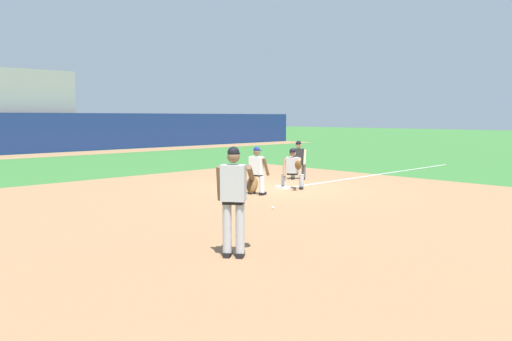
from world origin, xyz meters
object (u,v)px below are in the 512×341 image
object	(u,v)px
baseball	(273,208)
first_baseman	(293,167)
umpire	(298,158)
baserunner	(257,169)
pitcher	(235,195)
first_base_bag	(283,187)

from	to	relation	value
baseball	first_baseman	bearing A→B (deg)	33.57
umpire	baserunner	bearing A→B (deg)	-157.17
first_baseman	umpire	distance (m)	2.58
baseball	pitcher	bearing A→B (deg)	-144.37
first_base_bag	baserunner	size ratio (longest dim) A/B	0.26
first_base_bag	baserunner	bearing A→B (deg)	-168.54
baseball	umpire	world-z (taller)	umpire
baseball	baserunner	bearing A→B (deg)	55.46
baseball	umpire	distance (m)	6.23
baserunner	first_base_bag	bearing A→B (deg)	11.46
first_base_bag	pitcher	bearing A→B (deg)	-142.91
first_base_bag	pitcher	world-z (taller)	pitcher
baserunner	baseball	bearing A→B (deg)	-124.54
first_base_bag	baserunner	distance (m)	1.68
baseball	umpire	size ratio (longest dim) A/B	0.05
baserunner	umpire	size ratio (longest dim) A/B	1.00
baseball	first_base_bag	bearing A→B (deg)	38.85
first_baseman	umpire	size ratio (longest dim) A/B	0.92
first_base_bag	first_baseman	xyz separation A→B (m)	(0.15, -0.30, 0.69)
first_baseman	pitcher	bearing A→B (deg)	-145.29
pitcher	baserunner	world-z (taller)	pitcher
first_base_bag	umpire	world-z (taller)	umpire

